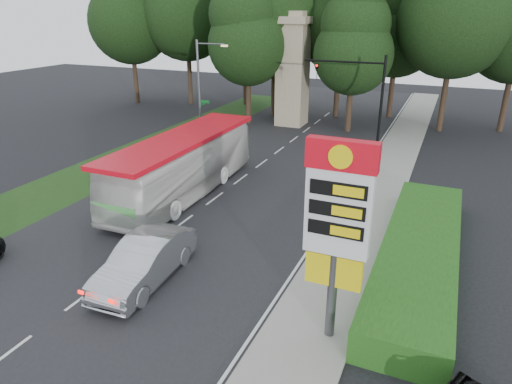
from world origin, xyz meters
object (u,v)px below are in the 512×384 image
at_px(transit_bus, 184,166).
at_px(sedan_silver, 144,261).
at_px(gas_station_pylon, 338,217).
at_px(monument, 293,69).
at_px(traffic_signal_mast, 364,90).
at_px(streetlight_signs, 201,86).

relative_size(transit_bus, sedan_silver, 2.32).
relative_size(gas_station_pylon, monument, 0.68).
height_order(gas_station_pylon, transit_bus, gas_station_pylon).
height_order(traffic_signal_mast, streetlight_signs, streetlight_signs).
relative_size(streetlight_signs, transit_bus, 0.64).
bearing_deg(transit_bus, gas_station_pylon, -40.17).
bearing_deg(gas_station_pylon, monument, 111.80).
bearing_deg(sedan_silver, streetlight_signs, 110.11).
relative_size(gas_station_pylon, sedan_silver, 1.26).
distance_m(traffic_signal_mast, streetlight_signs, 12.83).
relative_size(traffic_signal_mast, streetlight_signs, 0.90).
distance_m(traffic_signal_mast, transit_bus, 15.38).
bearing_deg(monument, traffic_signal_mast, -38.00).
relative_size(streetlight_signs, sedan_silver, 1.47).
bearing_deg(sedan_silver, monument, 93.96).
bearing_deg(sedan_silver, traffic_signal_mast, 75.79).
distance_m(streetlight_signs, sedan_silver, 21.68).
height_order(streetlight_signs, monument, monument).
xyz_separation_m(gas_station_pylon, monument, (-11.20, 28.01, 0.66)).
bearing_deg(gas_station_pylon, sedan_silver, 177.18).
xyz_separation_m(traffic_signal_mast, monument, (-7.68, 6.00, 0.43)).
height_order(streetlight_signs, transit_bus, streetlight_signs).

